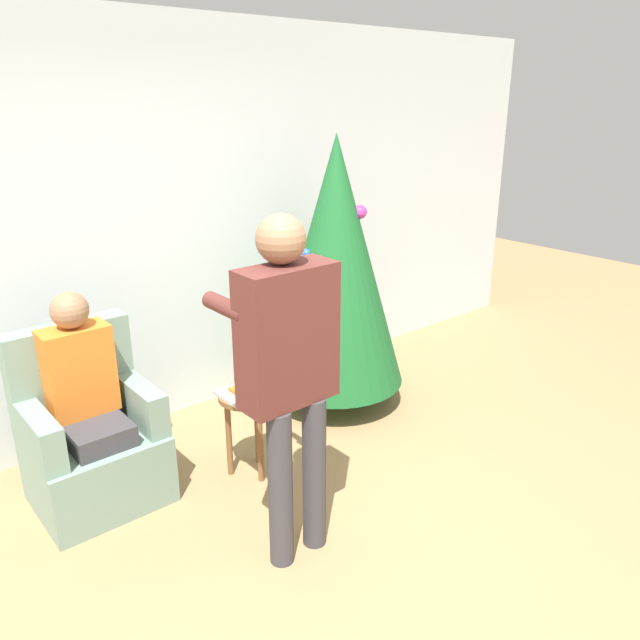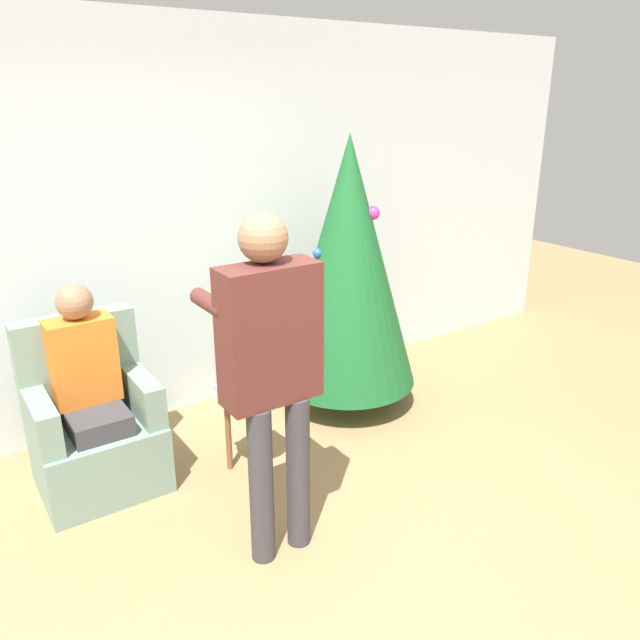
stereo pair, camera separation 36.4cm
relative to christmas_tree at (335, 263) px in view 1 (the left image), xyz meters
The scene contains 9 objects.
ground_plane 2.25m from the christmas_tree, 126.67° to the right, with size 14.00×14.00×0.00m, color #99754C.
wall_back 1.37m from the christmas_tree, 151.17° to the left, with size 8.00×0.06×2.70m.
christmas_tree is the anchor object (origin of this frame).
armchair 1.98m from the christmas_tree, behind, with size 0.68×0.61×1.01m.
person_seated 1.89m from the christmas_tree, behind, with size 0.36×0.46×1.22m.
person_standing 1.64m from the christmas_tree, 138.94° to the right, with size 0.48×0.57×1.72m.
side_stool 1.28m from the christmas_tree, 159.48° to the right, with size 0.34×0.34×0.54m.
laptop 1.22m from the christmas_tree, 159.48° to the right, with size 0.31×0.25×0.02m.
book 1.21m from the christmas_tree, 159.48° to the right, with size 0.18×0.13×0.02m.
Camera 1 is at (-1.65, -1.61, 2.20)m, focal length 35.00 mm.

